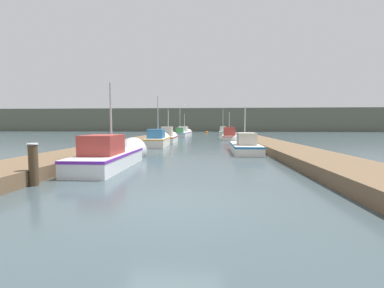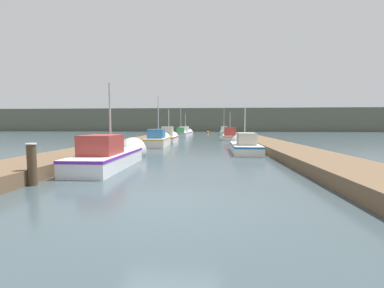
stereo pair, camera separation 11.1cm
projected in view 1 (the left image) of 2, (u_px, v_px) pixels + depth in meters
name	position (u px, v px, depth m)	size (l,w,h in m)	color
ground_plane	(170.00, 203.00, 5.88)	(200.00, 200.00, 0.00)	#38474C
dock_left	(134.00, 142.00, 22.16)	(2.60, 40.00, 0.46)	brown
dock_right	(266.00, 143.00, 21.41)	(2.60, 40.00, 0.46)	brown
distant_shore_ridge	(206.00, 120.00, 70.94)	(120.00, 16.00, 5.78)	#565B4C
fishing_boat_0	(115.00, 155.00, 11.31)	(1.68, 6.10, 3.96)	silver
fishing_boat_1	(244.00, 146.00, 16.77)	(1.75, 5.51, 3.41)	silver
fishing_boat_2	(158.00, 140.00, 21.58)	(1.79, 5.61, 4.50)	silver
fishing_boat_3	(169.00, 138.00, 25.87)	(1.54, 4.42, 3.66)	silver
fishing_boat_4	(229.00, 136.00, 30.16)	(1.86, 5.38, 3.71)	silver
fishing_boat_5	(180.00, 134.00, 36.12)	(1.87, 4.67, 4.69)	silver
fishing_boat_6	(185.00, 133.00, 41.41)	(2.04, 6.52, 3.94)	silver
fishing_boat_7	(223.00, 132.00, 44.47)	(1.49, 5.16, 4.89)	silver
mooring_piling_0	(158.00, 136.00, 25.65)	(0.28, 0.28, 1.16)	#473523
mooring_piling_1	(176.00, 132.00, 40.14)	(0.29, 0.29, 1.12)	#473523
mooring_piling_2	(33.00, 164.00, 7.47)	(0.29, 0.29, 1.24)	#473523
mooring_piling_3	(230.00, 132.00, 43.13)	(0.33, 0.33, 1.00)	#473523
channel_buoy	(207.00, 132.00, 51.49)	(0.57, 0.57, 1.07)	#BF6513
seagull_lead	(185.00, 105.00, 34.11)	(0.54, 0.37, 0.12)	white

